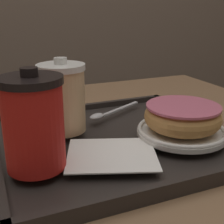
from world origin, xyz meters
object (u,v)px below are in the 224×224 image
Objects in this scene: coffee_cup_front at (33,123)px; coffee_cup_rear at (62,98)px; spoon at (105,114)px; donut_chocolate_glazed at (183,116)px.

coffee_cup_front reaches higher than coffee_cup_rear.
coffee_cup_front is at bearing 16.22° from spoon.
coffee_cup_front is 0.14m from coffee_cup_rear.
coffee_cup_front is 0.98× the size of spoon.
spoon is (-0.09, 0.15, -0.03)m from donut_chocolate_glazed.
spoon is (0.17, 0.16, -0.06)m from coffee_cup_front.
coffee_cup_rear is at bearing 151.00° from donut_chocolate_glazed.
coffee_cup_front is 1.07× the size of coffee_cup_rear.
coffee_cup_rear is at bearing 59.26° from coffee_cup_front.
coffee_cup_rear is (0.07, 0.12, -0.00)m from coffee_cup_front.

